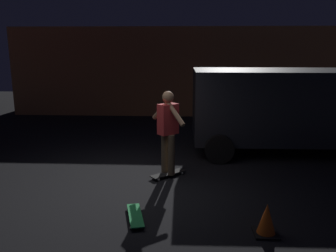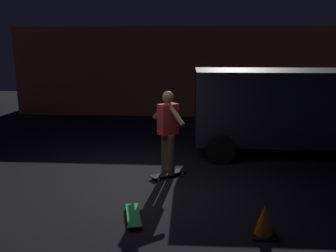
{
  "view_description": "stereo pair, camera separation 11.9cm",
  "coord_description": "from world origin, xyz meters",
  "px_view_note": "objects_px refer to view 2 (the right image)",
  "views": [
    {
      "loc": [
        1.05,
        -5.94,
        2.59
      ],
      "look_at": [
        0.74,
        0.8,
        1.05
      ],
      "focal_mm": 37.59,
      "sensor_mm": 36.0,
      "label": 1
    },
    {
      "loc": [
        1.17,
        -5.93,
        2.59
      ],
      "look_at": [
        0.74,
        0.8,
        1.05
      ],
      "focal_mm": 37.59,
      "sensor_mm": 36.0,
      "label": 2
    }
  ],
  "objects_px": {
    "parked_van": "(290,106)",
    "skateboard_ridden": "(168,174)",
    "skater": "(168,127)",
    "traffic_cone": "(264,221)",
    "skateboard_spare": "(133,215)"
  },
  "relations": [
    {
      "from": "parked_van",
      "to": "skateboard_ridden",
      "type": "xyz_separation_m",
      "value": [
        -2.86,
        -1.9,
        -1.11
      ]
    },
    {
      "from": "skater",
      "to": "traffic_cone",
      "type": "distance_m",
      "value": 2.77
    },
    {
      "from": "skater",
      "to": "skateboard_spare",
      "type": "bearing_deg",
      "value": -102.84
    },
    {
      "from": "skater",
      "to": "traffic_cone",
      "type": "height_order",
      "value": "skater"
    },
    {
      "from": "parked_van",
      "to": "skateboard_ridden",
      "type": "distance_m",
      "value": 3.61
    },
    {
      "from": "skateboard_ridden",
      "to": "skateboard_spare",
      "type": "bearing_deg",
      "value": -102.84
    },
    {
      "from": "skateboard_ridden",
      "to": "skateboard_spare",
      "type": "distance_m",
      "value": 1.87
    },
    {
      "from": "skateboard_spare",
      "to": "traffic_cone",
      "type": "xyz_separation_m",
      "value": [
        1.89,
        -0.36,
        0.16
      ]
    },
    {
      "from": "skater",
      "to": "skateboard_ridden",
      "type": "bearing_deg",
      "value": 0.0
    },
    {
      "from": "parked_van",
      "to": "skateboard_spare",
      "type": "xyz_separation_m",
      "value": [
        -3.28,
        -3.73,
        -1.11
      ]
    },
    {
      "from": "skateboard_spare",
      "to": "skater",
      "type": "height_order",
      "value": "skater"
    },
    {
      "from": "skateboard_ridden",
      "to": "skateboard_spare",
      "type": "relative_size",
      "value": 0.9
    },
    {
      "from": "skater",
      "to": "traffic_cone",
      "type": "bearing_deg",
      "value": -56.0
    },
    {
      "from": "parked_van",
      "to": "skater",
      "type": "height_order",
      "value": "parked_van"
    },
    {
      "from": "skateboard_ridden",
      "to": "skateboard_spare",
      "type": "xyz_separation_m",
      "value": [
        -0.42,
        -1.83,
        0.0
      ]
    }
  ]
}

